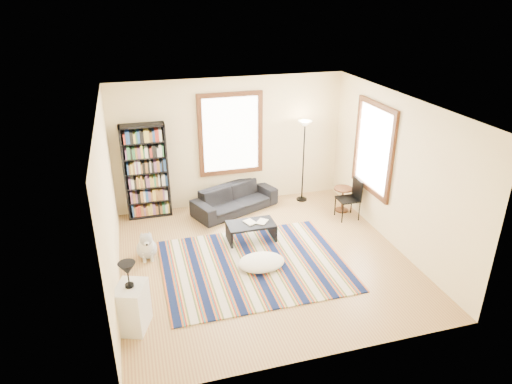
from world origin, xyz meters
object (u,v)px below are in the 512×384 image
object	(u,v)px
floor_cushion	(261,262)
dog	(146,243)
bookshelf	(146,172)
side_table	(342,199)
floor_lamp	(303,162)
coffee_table	(251,232)
folding_chair	(348,199)
sofa	(235,199)
white_cabinet	(132,307)

from	to	relation	value
floor_cushion	dog	bearing A→B (deg)	154.82
bookshelf	side_table	xyz separation A→B (m)	(4.03, -0.93, -0.73)
floor_lamp	coffee_table	bearing A→B (deg)	-137.98
side_table	folding_chair	xyz separation A→B (m)	(-0.05, -0.33, 0.16)
sofa	coffee_table	xyz separation A→B (m)	(-0.00, -1.34, -0.09)
white_cabinet	side_table	bearing A→B (deg)	50.58
coffee_table	floor_cushion	bearing A→B (deg)	-94.68
bookshelf	floor_lamp	world-z (taller)	bookshelf
floor_lamp	dog	distance (m)	3.93
coffee_table	white_cabinet	world-z (taller)	white_cabinet
bookshelf	floor_lamp	size ratio (longest dim) A/B	1.08
coffee_table	floor_cushion	distance (m)	0.97
floor_cushion	floor_lamp	size ratio (longest dim) A/B	0.44
floor_cushion	floor_lamp	bearing A→B (deg)	55.03
floor_cushion	dog	size ratio (longest dim) A/B	1.44
bookshelf	white_cabinet	size ratio (longest dim) A/B	2.86
folding_chair	floor_lamp	bearing A→B (deg)	118.61
floor_cushion	side_table	distance (m)	2.84
bookshelf	coffee_table	size ratio (longest dim) A/B	2.22
floor_cushion	floor_lamp	world-z (taller)	floor_lamp
side_table	sofa	bearing A→B (deg)	163.52
bookshelf	white_cabinet	distance (m)	3.63
bookshelf	white_cabinet	xyz separation A→B (m)	(-0.47, -3.54, -0.65)
coffee_table	folding_chair	bearing A→B (deg)	9.02
folding_chair	bookshelf	bearing A→B (deg)	162.74
side_table	folding_chair	distance (m)	0.37
coffee_table	floor_cushion	size ratio (longest dim) A/B	1.09
dog	floor_cushion	bearing A→B (deg)	-26.21
floor_lamp	folding_chair	world-z (taller)	floor_lamp
bookshelf	dog	xyz separation A→B (m)	(-0.17, -1.68, -0.71)
sofa	side_table	world-z (taller)	sofa
folding_chair	white_cabinet	size ratio (longest dim) A/B	1.23
floor_lamp	white_cabinet	xyz separation A→B (m)	(-3.86, -3.37, -0.58)
bookshelf	coffee_table	distance (m)	2.55
sofa	white_cabinet	size ratio (longest dim) A/B	2.66
bookshelf	coffee_table	bearing A→B (deg)	-41.96
dog	white_cabinet	bearing A→B (deg)	-100.10
coffee_table	dog	size ratio (longest dim) A/B	1.57
side_table	dog	size ratio (longest dim) A/B	0.94
sofa	white_cabinet	xyz separation A→B (m)	(-2.27, -3.27, 0.08)
coffee_table	folding_chair	size ratio (longest dim) A/B	1.05
white_cabinet	dog	size ratio (longest dim) A/B	1.22
floor_cushion	white_cabinet	bearing A→B (deg)	-156.06
bookshelf	folding_chair	distance (m)	4.22
floor_cushion	floor_lamp	xyz separation A→B (m)	(1.68, 2.40, 0.83)
sofa	floor_lamp	bearing A→B (deg)	-18.94
bookshelf	floor_cushion	bearing A→B (deg)	-56.30
folding_chair	floor_cushion	bearing A→B (deg)	-149.69
bookshelf	folding_chair	size ratio (longest dim) A/B	2.33
side_table	white_cabinet	bearing A→B (deg)	-149.89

